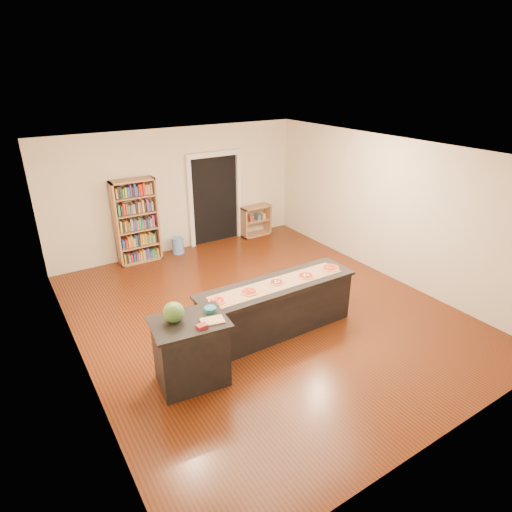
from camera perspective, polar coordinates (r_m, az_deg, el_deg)
room at (r=7.05m, az=0.87°, el=2.42°), size 6.00×7.00×2.80m
doorway at (r=10.39m, az=-5.52°, el=8.24°), size 1.40×0.09×2.21m
kitchen_island at (r=6.93m, az=2.77°, el=-6.84°), size 2.65×0.72×0.87m
side_counter at (r=5.92m, az=-8.64°, el=-12.50°), size 0.98×0.72×0.97m
bookshelf at (r=9.61m, az=-15.65°, el=4.43°), size 0.92×0.33×1.85m
low_shelf at (r=10.98m, az=-0.05°, el=4.75°), size 0.78×0.33×0.78m
waste_bin at (r=10.08m, az=-10.36°, el=1.40°), size 0.27×0.27×0.39m
kraft_paper at (r=6.70m, az=2.93°, el=-3.70°), size 2.30×0.42×0.00m
watermelon at (r=5.61m, az=-10.94°, el=-7.38°), size 0.27×0.27×0.27m
cutting_board at (r=5.60m, az=-5.84°, el=-8.58°), size 0.33×0.26×0.02m
package_red at (r=5.48m, az=-7.22°, el=-9.29°), size 0.14×0.10×0.05m
package_teal at (r=5.80m, az=-6.13°, el=-7.10°), size 0.16×0.16×0.06m
pizza_a at (r=6.23m, az=-5.19°, el=-5.94°), size 0.28×0.28×0.02m
pizza_b at (r=6.44m, az=-0.96°, el=-4.76°), size 0.30×0.30×0.02m
pizza_c at (r=6.72m, az=2.76°, el=-3.49°), size 0.25×0.25×0.02m
pizza_d at (r=6.97m, az=6.63°, el=-2.61°), size 0.26×0.26×0.02m
pizza_e at (r=7.29m, az=9.84°, el=-1.56°), size 0.31×0.31×0.02m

